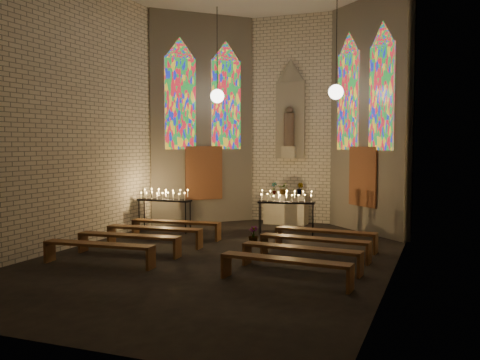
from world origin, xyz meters
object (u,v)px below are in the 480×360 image
aisle_flower_pot (253,235)px  votive_stand_left (164,197)px  altar (286,209)px  votive_stand_right (286,199)px

aisle_flower_pot → votive_stand_left: 3.39m
altar → votive_stand_left: bearing=-136.2°
aisle_flower_pot → votive_stand_right: votive_stand_right is taller
aisle_flower_pot → votive_stand_left: (-3.18, 0.82, 0.83)m
aisle_flower_pot → votive_stand_left: size_ratio=0.28×
altar → votive_stand_right: size_ratio=0.82×
votive_stand_left → votive_stand_right: size_ratio=0.99×
votive_stand_left → votive_stand_right: (3.60, 0.86, -0.01)m
aisle_flower_pot → votive_stand_right: 1.92m
votive_stand_left → altar: bearing=42.7°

